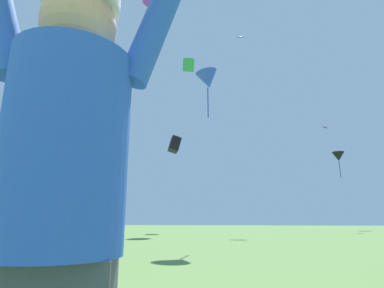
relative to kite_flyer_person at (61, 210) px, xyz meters
name	(u,v)px	position (x,y,z in m)	size (l,w,h in m)	color
kite_flyer_person	(61,210)	(0.00, 0.00, 0.00)	(0.80, 0.42, 1.92)	#424751
distant_kite_purple_low_right	(325,127)	(9.40, 30.85, 9.15)	(0.52, 0.56, 0.30)	purple
distant_kite_green_low_left	(188,65)	(-3.86, 25.97, 14.52)	(1.24, 1.47, 1.55)	green
distant_kite_purple_mid_left	(156,7)	(-3.35, 12.49, 10.58)	(1.67, 1.53, 2.84)	purple
distant_kite_black_high_right	(175,144)	(-4.94, 25.14, 6.47)	(1.32, 1.35, 1.59)	black
distant_kite_black_mid_right	(338,157)	(11.63, 34.99, 6.87)	(1.50, 1.49, 2.90)	black
distant_kite_blue_high_left	(208,80)	(-0.68, 11.59, 5.92)	(1.39, 1.34, 2.20)	blue
distant_kite_blue_overhead_distant	(241,37)	(1.33, 29.23, 19.21)	(1.06, 1.01, 0.48)	blue
marker_flag	(62,191)	(-3.36, 5.56, 0.60)	(0.30, 0.24, 1.77)	silver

